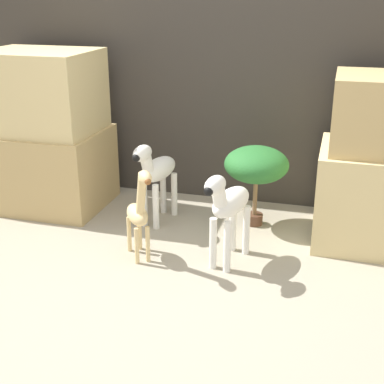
{
  "coord_description": "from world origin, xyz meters",
  "views": [
    {
      "loc": [
        0.87,
        -2.34,
        1.57
      ],
      "look_at": [
        0.01,
        0.75,
        0.33
      ],
      "focal_mm": 50.0,
      "sensor_mm": 36.0,
      "label": 1
    }
  ],
  "objects_px": {
    "giraffe_figurine": "(139,210)",
    "potted_palm_front": "(256,166)",
    "zebra_left": "(156,172)",
    "zebra_right": "(228,205)"
  },
  "relations": [
    {
      "from": "zebra_right",
      "to": "giraffe_figurine",
      "type": "relative_size",
      "value": 0.98
    },
    {
      "from": "giraffe_figurine",
      "to": "potted_palm_front",
      "type": "relative_size",
      "value": 1.11
    },
    {
      "from": "zebra_left",
      "to": "potted_palm_front",
      "type": "relative_size",
      "value": 1.08
    },
    {
      "from": "zebra_right",
      "to": "potted_palm_front",
      "type": "bearing_deg",
      "value": 83.88
    },
    {
      "from": "zebra_left",
      "to": "potted_palm_front",
      "type": "xyz_separation_m",
      "value": [
        0.67,
        0.15,
        0.05
      ]
    },
    {
      "from": "zebra_right",
      "to": "giraffe_figurine",
      "type": "bearing_deg",
      "value": -170.01
    },
    {
      "from": "zebra_left",
      "to": "giraffe_figurine",
      "type": "xyz_separation_m",
      "value": [
        0.08,
        -0.55,
        -0.05
      ]
    },
    {
      "from": "giraffe_figurine",
      "to": "potted_palm_front",
      "type": "height_order",
      "value": "giraffe_figurine"
    },
    {
      "from": "potted_palm_front",
      "to": "giraffe_figurine",
      "type": "bearing_deg",
      "value": -129.79
    },
    {
      "from": "zebra_left",
      "to": "giraffe_figurine",
      "type": "relative_size",
      "value": 0.98
    }
  ]
}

